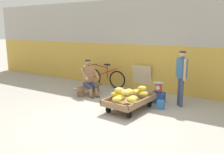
# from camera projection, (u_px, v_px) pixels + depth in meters

# --- Properties ---
(ground_plane) EXTENTS (80.00, 80.00, 0.00)m
(ground_plane) POSITION_uv_depth(u_px,v_px,m) (106.00, 120.00, 5.62)
(ground_plane) COLOR #A39E93
(back_wall) EXTENTS (16.00, 0.30, 3.10)m
(back_wall) POSITION_uv_depth(u_px,v_px,m) (158.00, 45.00, 7.96)
(back_wall) COLOR gold
(back_wall) RESTS_ON ground
(banana_cart) EXTENTS (0.96, 1.51, 0.36)m
(banana_cart) POSITION_uv_depth(u_px,v_px,m) (130.00, 101.00, 6.26)
(banana_cart) COLOR #8E6B47
(banana_cart) RESTS_ON ground
(banana_pile) EXTENTS (0.87, 1.20, 0.26)m
(banana_pile) POSITION_uv_depth(u_px,v_px,m) (128.00, 94.00, 6.13)
(banana_pile) COLOR yellow
(banana_pile) RESTS_ON banana_cart
(low_bench) EXTENTS (0.33, 1.11, 0.27)m
(low_bench) POSITION_uv_depth(u_px,v_px,m) (88.00, 88.00, 7.79)
(low_bench) COLOR brown
(low_bench) RESTS_ON ground
(vendor_seated) EXTENTS (0.74, 0.64, 1.14)m
(vendor_seated) POSITION_uv_depth(u_px,v_px,m) (89.00, 77.00, 7.64)
(vendor_seated) COLOR #9E704C
(vendor_seated) RESTS_ON ground
(plastic_crate) EXTENTS (0.36, 0.28, 0.30)m
(plastic_crate) POSITION_uv_depth(u_px,v_px,m) (158.00, 97.00, 6.90)
(plastic_crate) COLOR #234CA8
(plastic_crate) RESTS_ON ground
(weighing_scale) EXTENTS (0.30, 0.30, 0.29)m
(weighing_scale) POSITION_uv_depth(u_px,v_px,m) (158.00, 87.00, 6.83)
(weighing_scale) COLOR #28282D
(weighing_scale) RESTS_ON plastic_crate
(bicycle_near_left) EXTENTS (1.66, 0.48, 0.86)m
(bicycle_near_left) POSITION_uv_depth(u_px,v_px,m) (105.00, 77.00, 8.71)
(bicycle_near_left) COLOR black
(bicycle_near_left) RESTS_ON ground
(sign_board) EXTENTS (0.70, 0.24, 0.88)m
(sign_board) POSITION_uv_depth(u_px,v_px,m) (142.00, 78.00, 8.26)
(sign_board) COLOR #C6B289
(sign_board) RESTS_ON ground
(customer_adult) EXTENTS (0.35, 0.41, 1.53)m
(customer_adult) POSITION_uv_depth(u_px,v_px,m) (182.00, 72.00, 6.43)
(customer_adult) COLOR #38425B
(customer_adult) RESTS_ON ground
(shopping_bag) EXTENTS (0.18, 0.12, 0.24)m
(shopping_bag) POSITION_uv_depth(u_px,v_px,m) (161.00, 105.00, 6.33)
(shopping_bag) COLOR #3370B7
(shopping_bag) RESTS_ON ground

